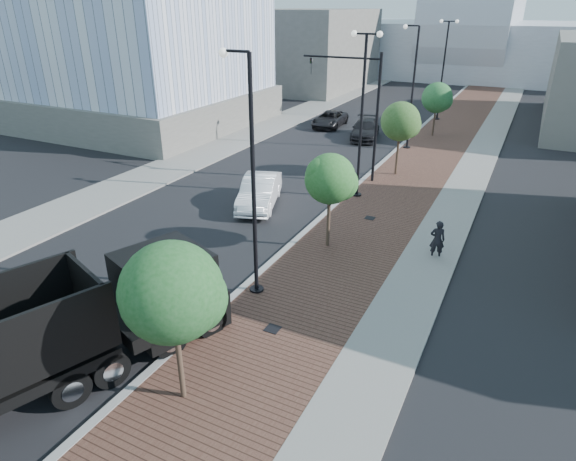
% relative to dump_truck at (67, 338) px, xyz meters
% --- Properties ---
extents(sidewalk, '(7.00, 140.00, 0.12)m').
position_rel_dump_truck_xyz_m(sidewalk, '(5.46, 36.78, -1.45)').
color(sidewalk, '#4C2D23').
rests_on(sidewalk, ground).
extents(concrete_strip, '(2.40, 140.00, 0.13)m').
position_rel_dump_truck_xyz_m(concrete_strip, '(8.16, 36.78, -1.44)').
color(concrete_strip, slate).
rests_on(concrete_strip, ground).
extents(curb, '(0.30, 140.00, 0.14)m').
position_rel_dump_truck_xyz_m(curb, '(1.96, 36.78, -1.44)').
color(curb, gray).
rests_on(curb, ground).
extents(west_sidewalk, '(4.00, 140.00, 0.12)m').
position_rel_dump_truck_xyz_m(west_sidewalk, '(-11.04, 36.78, -1.45)').
color(west_sidewalk, slate).
rests_on(west_sidewalk, ground).
extents(dump_truck, '(7.20, 13.58, 3.58)m').
position_rel_dump_truck_xyz_m(dump_truck, '(0.00, 0.00, 0.00)').
color(dump_truck, black).
rests_on(dump_truck, ground).
extents(white_sedan, '(3.43, 5.54, 1.72)m').
position_rel_dump_truck_xyz_m(white_sedan, '(-1.96, 14.96, -0.65)').
color(white_sedan, white).
rests_on(white_sedan, ground).
extents(dark_car_mid, '(2.63, 5.22, 1.41)m').
position_rel_dump_truck_xyz_m(dark_car_mid, '(-5.97, 35.40, -0.80)').
color(dark_car_mid, black).
rests_on(dark_car_mid, ground).
extents(dark_car_far, '(3.39, 5.77, 1.57)m').
position_rel_dump_truck_xyz_m(dark_car_far, '(-1.54, 32.58, -0.72)').
color(dark_car_far, black).
rests_on(dark_car_far, ground).
extents(pedestrian, '(0.77, 0.61, 1.84)m').
position_rel_dump_truck_xyz_m(pedestrian, '(8.35, 12.98, -0.59)').
color(pedestrian, black).
rests_on(pedestrian, ground).
extents(streetlight_1, '(1.44, 0.56, 9.21)m').
position_rel_dump_truck_xyz_m(streetlight_1, '(2.44, 6.78, 2.83)').
color(streetlight_1, black).
rests_on(streetlight_1, ground).
extents(streetlight_2, '(1.72, 0.56, 9.28)m').
position_rel_dump_truck_xyz_m(streetlight_2, '(2.56, 18.78, 3.31)').
color(streetlight_2, black).
rests_on(streetlight_2, ground).
extents(streetlight_3, '(1.44, 0.56, 9.21)m').
position_rel_dump_truck_xyz_m(streetlight_3, '(2.44, 30.78, 2.83)').
color(streetlight_3, black).
rests_on(streetlight_3, ground).
extents(streetlight_4, '(1.72, 0.56, 9.28)m').
position_rel_dump_truck_xyz_m(streetlight_4, '(2.56, 42.78, 3.31)').
color(streetlight_4, black).
rests_on(streetlight_4, ground).
extents(traffic_mast, '(5.09, 0.20, 8.00)m').
position_rel_dump_truck_xyz_m(traffic_mast, '(1.66, 21.78, 3.47)').
color(traffic_mast, black).
rests_on(traffic_mast, ground).
extents(tree_0, '(2.76, 2.76, 5.04)m').
position_rel_dump_truck_xyz_m(tree_0, '(3.60, 0.80, 2.14)').
color(tree_0, '#382619').
rests_on(tree_0, ground).
extents(tree_1, '(2.36, 2.30, 4.58)m').
position_rel_dump_truck_xyz_m(tree_1, '(3.60, 11.80, 1.91)').
color(tree_1, '#382619').
rests_on(tree_1, ground).
extents(tree_2, '(2.55, 2.52, 4.93)m').
position_rel_dump_truck_xyz_m(tree_2, '(3.60, 23.80, 2.14)').
color(tree_2, '#382619').
rests_on(tree_2, ground).
extents(tree_3, '(2.57, 2.55, 4.63)m').
position_rel_dump_truck_xyz_m(tree_3, '(3.60, 35.80, 1.83)').
color(tree_3, '#382619').
rests_on(tree_3, ground).
extents(tower_podium, '(19.00, 19.00, 3.00)m').
position_rel_dump_truck_xyz_m(tower_podium, '(-22.04, 28.78, -0.01)').
color(tower_podium, '#5E5B55').
rests_on(tower_podium, ground).
extents(convention_center, '(50.00, 30.00, 50.00)m').
position_rel_dump_truck_xyz_m(convention_center, '(-0.04, 81.78, 4.50)').
color(convention_center, '#ADB0B7').
rests_on(convention_center, ground).
extents(commercial_block_nw, '(14.00, 20.00, 10.00)m').
position_rel_dump_truck_xyz_m(commercial_block_nw, '(-18.04, 56.78, 3.49)').
color(commercial_block_nw, '#605D56').
rests_on(commercial_block_nw, ground).
extents(utility_cover_1, '(0.50, 0.50, 0.02)m').
position_rel_dump_truck_xyz_m(utility_cover_1, '(4.36, 4.78, -1.38)').
color(utility_cover_1, black).
rests_on(utility_cover_1, sidewalk).
extents(utility_cover_2, '(0.50, 0.50, 0.02)m').
position_rel_dump_truck_xyz_m(utility_cover_2, '(4.36, 15.78, -1.38)').
color(utility_cover_2, black).
rests_on(utility_cover_2, sidewalk).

